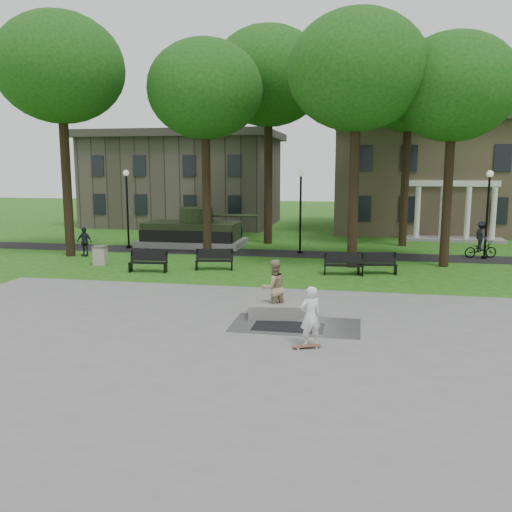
# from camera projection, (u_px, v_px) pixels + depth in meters

# --- Properties ---
(ground) EXTENTS (120.00, 120.00, 0.00)m
(ground) POSITION_uv_depth(u_px,v_px,m) (248.00, 306.00, 19.31)
(ground) COLOR #1E4C11
(ground) RESTS_ON ground
(plaza) EXTENTS (22.00, 16.00, 0.02)m
(plaza) POSITION_uv_depth(u_px,v_px,m) (209.00, 353.00, 14.46)
(plaza) COLOR gray
(plaza) RESTS_ON ground
(footpath) EXTENTS (44.00, 2.60, 0.01)m
(footpath) POSITION_uv_depth(u_px,v_px,m) (291.00, 254.00, 30.93)
(footpath) COLOR black
(footpath) RESTS_ON ground
(building_right) EXTENTS (17.00, 12.00, 8.60)m
(building_right) POSITION_uv_depth(u_px,v_px,m) (442.00, 174.00, 41.91)
(building_right) COLOR #9E8460
(building_right) RESTS_ON ground
(building_left) EXTENTS (15.00, 10.00, 7.20)m
(building_left) POSITION_uv_depth(u_px,v_px,m) (185.00, 182.00, 46.45)
(building_left) COLOR #4C443D
(building_left) RESTS_ON ground
(tree_0) EXTENTS (6.80, 6.80, 12.97)m
(tree_0) POSITION_uv_depth(u_px,v_px,m) (60.00, 69.00, 28.64)
(tree_0) COLOR black
(tree_0) RESTS_ON ground
(tree_1) EXTENTS (6.20, 6.20, 11.63)m
(tree_1) POSITION_uv_depth(u_px,v_px,m) (205.00, 90.00, 28.86)
(tree_1) COLOR black
(tree_1) RESTS_ON ground
(tree_2) EXTENTS (6.60, 6.60, 12.16)m
(tree_2) POSITION_uv_depth(u_px,v_px,m) (357.00, 72.00, 25.37)
(tree_2) COLOR black
(tree_2) RESTS_ON ground
(tree_3) EXTENTS (6.00, 6.00, 11.19)m
(tree_3) POSITION_uv_depth(u_px,v_px,m) (454.00, 88.00, 25.61)
(tree_3) COLOR black
(tree_3) RESTS_ON ground
(tree_4) EXTENTS (7.20, 7.20, 13.50)m
(tree_4) POSITION_uv_depth(u_px,v_px,m) (269.00, 77.00, 33.49)
(tree_4) COLOR black
(tree_4) RESTS_ON ground
(tree_5) EXTENTS (6.40, 6.40, 12.44)m
(tree_5) POSITION_uv_depth(u_px,v_px,m) (409.00, 87.00, 32.50)
(tree_5) COLOR black
(tree_5) RESTS_ON ground
(lamp_left) EXTENTS (0.36, 0.36, 4.73)m
(lamp_left) POSITION_uv_depth(u_px,v_px,m) (127.00, 202.00, 32.64)
(lamp_left) COLOR black
(lamp_left) RESTS_ON ground
(lamp_mid) EXTENTS (0.36, 0.36, 4.73)m
(lamp_mid) POSITION_uv_depth(u_px,v_px,m) (301.00, 205.00, 30.67)
(lamp_mid) COLOR black
(lamp_mid) RESTS_ON ground
(lamp_right) EXTENTS (0.36, 0.36, 4.73)m
(lamp_right) POSITION_uv_depth(u_px,v_px,m) (488.00, 207.00, 28.80)
(lamp_right) COLOR black
(lamp_right) RESTS_ON ground
(tank_monument) EXTENTS (7.45, 3.40, 2.40)m
(tank_monument) POSITION_uv_depth(u_px,v_px,m) (193.00, 232.00, 33.94)
(tank_monument) COLOR gray
(tank_monument) RESTS_ON ground
(puddle) EXTENTS (2.20, 1.20, 0.00)m
(puddle) POSITION_uv_depth(u_px,v_px,m) (288.00, 327.00, 16.77)
(puddle) COLOR black
(puddle) RESTS_ON plaza
(concrete_block) EXTENTS (2.31, 1.27, 0.45)m
(concrete_block) POSITION_uv_depth(u_px,v_px,m) (283.00, 310.00, 17.83)
(concrete_block) COLOR gray
(concrete_block) RESTS_ON plaza
(skateboard) EXTENTS (0.80, 0.48, 0.07)m
(skateboard) POSITION_uv_depth(u_px,v_px,m) (307.00, 347.00, 14.78)
(skateboard) COLOR brown
(skateboard) RESTS_ON plaza
(skateboarder) EXTENTS (0.74, 0.66, 1.69)m
(skateboarder) POSITION_uv_depth(u_px,v_px,m) (310.00, 316.00, 14.85)
(skateboarder) COLOR white
(skateboarder) RESTS_ON plaza
(friend_watching) EXTENTS (1.16, 1.10, 1.89)m
(friend_watching) POSITION_uv_depth(u_px,v_px,m) (274.00, 288.00, 17.90)
(friend_watching) COLOR tan
(friend_watching) RESTS_ON plaza
(pedestrian_walker) EXTENTS (1.00, 0.55, 1.62)m
(pedestrian_walker) POSITION_uv_depth(u_px,v_px,m) (84.00, 242.00, 30.02)
(pedestrian_walker) COLOR #21262C
(pedestrian_walker) RESTS_ON ground
(cyclist) EXTENTS (1.90, 1.14, 2.02)m
(cyclist) POSITION_uv_depth(u_px,v_px,m) (481.00, 243.00, 29.41)
(cyclist) COLOR black
(cyclist) RESTS_ON ground
(park_bench_0) EXTENTS (1.83, 0.66, 1.00)m
(park_bench_0) POSITION_uv_depth(u_px,v_px,m) (149.00, 261.00, 25.56)
(park_bench_0) COLOR black
(park_bench_0) RESTS_ON ground
(park_bench_1) EXTENTS (1.85, 0.82, 1.00)m
(park_bench_1) POSITION_uv_depth(u_px,v_px,m) (215.00, 259.00, 26.12)
(park_bench_1) COLOR black
(park_bench_1) RESTS_ON ground
(park_bench_2) EXTENTS (1.82, 0.59, 1.00)m
(park_bench_2) POSITION_uv_depth(u_px,v_px,m) (344.00, 263.00, 24.88)
(park_bench_2) COLOR black
(park_bench_2) RESTS_ON ground
(park_bench_3) EXTENTS (1.85, 0.78, 1.00)m
(park_bench_3) POSITION_uv_depth(u_px,v_px,m) (377.00, 263.00, 25.08)
(park_bench_3) COLOR black
(park_bench_3) RESTS_ON ground
(trash_bin) EXTENTS (0.76, 0.76, 0.96)m
(trash_bin) POSITION_uv_depth(u_px,v_px,m) (100.00, 255.00, 27.46)
(trash_bin) COLOR #AEA48F
(trash_bin) RESTS_ON ground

